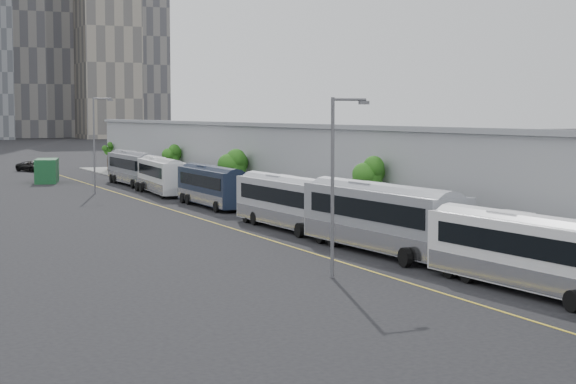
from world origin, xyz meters
TOP-DOWN VIEW (x-y plane):
  - sidewalk at (9.00, 55.00)m, footprint 10.00×170.00m
  - lane_line at (-1.50, 55.00)m, footprint 0.12×160.00m
  - depot at (12.99, 55.00)m, footprint 12.45×160.40m
  - bus_2 at (2.21, 34.48)m, footprint 3.22×12.10m
  - bus_3 at (2.10, 47.67)m, footprint 3.52×13.78m
  - bus_4 at (1.93, 60.36)m, footprint 2.93×12.65m
  - bus_5 at (2.37, 77.34)m, footprint 2.71×12.04m
  - bus_6 at (2.18, 91.72)m, footprint 3.41×12.56m
  - bus_7 at (2.75, 104.85)m, footprint 2.87×12.87m
  - tree_2 at (5.78, 56.10)m, footprint 2.04×2.04m
  - tree_3 at (5.38, 80.58)m, footprint 2.57×2.57m
  - tree_4 at (5.90, 100.64)m, footprint 1.80×1.80m
  - tree_5 at (6.26, 131.56)m, footprint 1.09×1.09m
  - street_lamp_near at (-3.98, 41.44)m, footprint 2.04×0.22m
  - street_lamp_far at (-3.60, 95.01)m, footprint 2.04×0.22m
  - shipping_container at (-5.39, 112.66)m, footprint 3.74×6.22m
  - suv at (-3.46, 135.00)m, footprint 4.33×5.70m

SIDE VIEW (x-z plane):
  - lane_line at x=-1.50m, z-range 0.00..0.02m
  - sidewalk at x=9.00m, z-range 0.00..0.12m
  - suv at x=-3.46m, z-range 0.00..1.44m
  - shipping_container at x=-5.39m, z-range 0.00..2.75m
  - bus_2 at x=2.21m, z-range -0.27..3.22m
  - bus_5 at x=2.37m, z-range -0.28..3.24m
  - bus_6 at x=2.18m, z-range -0.28..3.34m
  - bus_4 at x=1.93m, z-range -0.29..3.39m
  - bus_7 at x=2.75m, z-range -0.29..3.47m
  - bus_3 at x=2.10m, z-range -0.31..3.68m
  - tree_5 at x=6.26m, z-range 1.11..4.63m
  - tree_4 at x=5.90m, z-range 1.23..5.54m
  - tree_3 at x=5.38m, z-range 1.07..5.80m
  - depot at x=12.99m, z-range -0.09..7.11m
  - tree_2 at x=5.78m, z-range 1.41..6.34m
  - street_lamp_near at x=-3.98m, z-range 0.69..9.47m
  - street_lamp_far at x=-3.60m, z-range 0.70..10.27m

